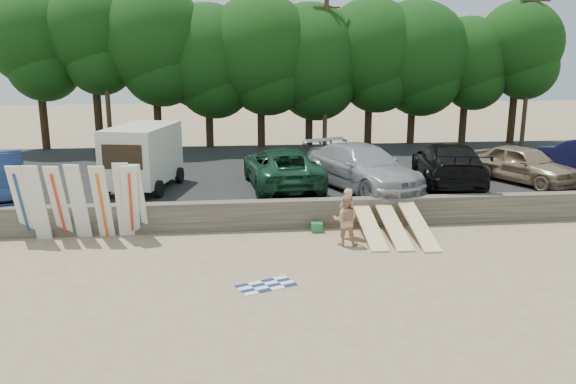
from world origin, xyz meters
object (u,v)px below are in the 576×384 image
box_trailer (143,154)px  beachgoer_b (346,220)px  beachgoer_a (347,213)px  car_3 (448,163)px  car_2 (362,167)px  cooler (317,227)px  car_4 (524,164)px  car_1 (282,168)px

box_trailer → beachgoer_b: box_trailer is taller
beachgoer_a → car_3: bearing=-164.3°
car_2 → beachgoer_a: size_ratio=3.61×
beachgoer_a → cooler: size_ratio=4.39×
car_2 → car_4: (7.00, 0.45, -0.09)m
car_2 → cooler: size_ratio=15.84×
car_2 → beachgoer_a: car_2 is taller
car_1 → car_4: 10.13m
car_3 → beachgoer_b: bearing=55.8°
box_trailer → beachgoer_b: (6.96, -5.62, -1.30)m
car_4 → beachgoer_b: bearing=-173.6°
car_2 → car_3: 3.81m
box_trailer → cooler: box_trailer is taller
car_4 → cooler: bearing=177.3°
beachgoer_b → beachgoer_a: bearing=-91.3°
box_trailer → beachgoer_a: (7.16, -4.88, -1.28)m
car_1 → cooler: size_ratio=14.98×
car_1 → car_3: size_ratio=0.96×
box_trailer → car_1: (5.48, -0.17, -0.62)m
car_3 → beachgoer_a: size_ratio=3.55×
car_3 → beachgoer_b: (-5.41, -5.28, -0.74)m
cooler → car_4: bearing=26.2°
car_4 → cooler: car_4 is taller
car_2 → beachgoer_a: (-1.45, -3.95, -0.74)m
car_1 → beachgoer_a: bearing=105.0°
beachgoer_a → beachgoer_b: beachgoer_a is taller
car_4 → beachgoer_b: car_4 is taller
car_3 → cooler: car_3 is taller
box_trailer → beachgoer_b: bearing=-25.9°
car_3 → beachgoer_b: size_ratio=3.61×
car_3 → car_4: (3.23, -0.13, -0.08)m
car_1 → beachgoer_b: 5.69m
car_2 → car_4: 7.01m
car_3 → car_4: bearing=-170.8°
box_trailer → car_3: size_ratio=0.73×
car_1 → car_2: car_2 is taller
car_4 → beachgoer_b: size_ratio=2.80×
box_trailer → beachgoer_b: 9.04m
beachgoer_a → beachgoer_b: (-0.20, -0.74, -0.01)m
car_1 → car_3: 6.90m
car_2 → car_4: bearing=-18.4°
car_1 → beachgoer_a: (1.68, -4.71, -0.66)m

